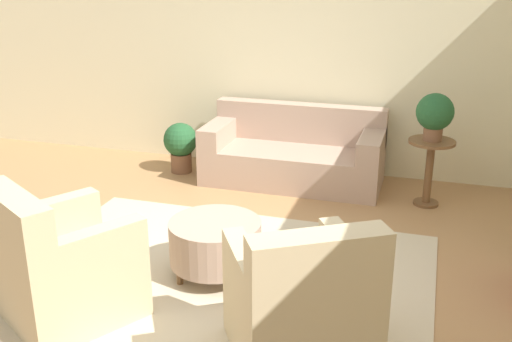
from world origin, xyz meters
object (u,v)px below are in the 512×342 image
(armchair_left, at_px, (61,268))
(potted_plant_floor, at_px, (181,144))
(ottoman_table, at_px, (215,242))
(side_table, at_px, (430,162))
(potted_plant_on_side_table, at_px, (435,114))
(couch, at_px, (294,155))
(armchair_right, at_px, (302,308))

(armchair_left, distance_m, potted_plant_floor, 3.13)
(ottoman_table, height_order, side_table, side_table)
(ottoman_table, bearing_deg, potted_plant_floor, 119.81)
(potted_plant_on_side_table, height_order, potted_plant_floor, potted_plant_on_side_table)
(couch, bearing_deg, armchair_left, -105.87)
(armchair_right, bearing_deg, side_table, 76.96)
(armchair_right, relative_size, ottoman_table, 1.54)
(potted_plant_on_side_table, bearing_deg, armchair_left, -129.52)
(couch, distance_m, potted_plant_floor, 1.37)
(armchair_right, xyz_separation_m, potted_plant_on_side_table, (0.67, 2.90, 0.59))
(potted_plant_on_side_table, bearing_deg, ottoman_table, -127.58)
(couch, distance_m, armchair_right, 3.28)
(couch, relative_size, potted_plant_floor, 3.32)
(armchair_left, xyz_separation_m, side_table, (2.39, 2.90, 0.08))
(couch, relative_size, ottoman_table, 2.72)
(side_table, height_order, potted_plant_on_side_table, potted_plant_on_side_table)
(potted_plant_on_side_table, distance_m, potted_plant_floor, 2.92)
(ottoman_table, relative_size, potted_plant_floor, 1.22)
(potted_plant_on_side_table, xyz_separation_m, potted_plant_floor, (-2.85, 0.20, -0.62))
(armchair_left, height_order, potted_plant_on_side_table, potted_plant_on_side_table)
(couch, height_order, potted_plant_floor, couch)
(armchair_left, xyz_separation_m, ottoman_table, (0.82, 0.86, -0.08))
(potted_plant_on_side_table, bearing_deg, potted_plant_floor, 175.99)
(armchair_left, distance_m, ottoman_table, 1.19)
(ottoman_table, distance_m, potted_plant_on_side_table, 2.66)
(potted_plant_floor, bearing_deg, potted_plant_on_side_table, -4.01)
(couch, distance_m, potted_plant_on_side_table, 1.65)
(couch, relative_size, potted_plant_on_side_table, 4.15)
(side_table, xyz_separation_m, potted_plant_on_side_table, (0.00, -0.00, 0.51))
(armchair_right, relative_size, potted_plant_on_side_table, 2.36)
(armchair_right, distance_m, side_table, 2.97)
(armchair_left, relative_size, potted_plant_floor, 1.89)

